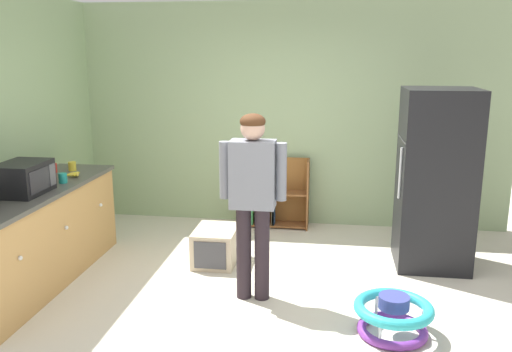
{
  "coord_description": "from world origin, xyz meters",
  "views": [
    {
      "loc": [
        0.49,
        -4.18,
        2.13
      ],
      "look_at": [
        -0.2,
        0.56,
        1.0
      ],
      "focal_mm": 37.55,
      "sensor_mm": 36.0,
      "label": 1
    }
  ],
  "objects_px": {
    "orange_cup": "(44,173)",
    "red_cup": "(53,168)",
    "microwave": "(23,178)",
    "kitchen_counter": "(35,237)",
    "yellow_cup": "(72,166)",
    "refrigerator": "(436,179)",
    "teal_cup": "(63,178)",
    "banana_bunch": "(75,174)",
    "baby_walker": "(393,316)",
    "pet_carrier": "(216,246)",
    "bookshelf": "(272,197)",
    "standing_person": "(253,190)"
  },
  "relations": [
    {
      "from": "teal_cup",
      "to": "microwave",
      "type": "bearing_deg",
      "value": -109.2
    },
    {
      "from": "baby_walker",
      "to": "red_cup",
      "type": "height_order",
      "value": "red_cup"
    },
    {
      "from": "refrigerator",
      "to": "standing_person",
      "type": "xyz_separation_m",
      "value": [
        -1.67,
        -1.02,
        0.09
      ]
    },
    {
      "from": "bookshelf",
      "to": "red_cup",
      "type": "xyz_separation_m",
      "value": [
        -2.13,
        -1.29,
        0.59
      ]
    },
    {
      "from": "kitchen_counter",
      "to": "standing_person",
      "type": "relative_size",
      "value": 1.38
    },
    {
      "from": "standing_person",
      "to": "microwave",
      "type": "relative_size",
      "value": 3.4
    },
    {
      "from": "baby_walker",
      "to": "kitchen_counter",
      "type": "bearing_deg",
      "value": 171.28
    },
    {
      "from": "refrigerator",
      "to": "baby_walker",
      "type": "distance_m",
      "value": 1.74
    },
    {
      "from": "bookshelf",
      "to": "red_cup",
      "type": "height_order",
      "value": "red_cup"
    },
    {
      "from": "refrigerator",
      "to": "pet_carrier",
      "type": "xyz_separation_m",
      "value": [
        -2.17,
        -0.27,
        -0.71
      ]
    },
    {
      "from": "yellow_cup",
      "to": "banana_bunch",
      "type": "bearing_deg",
      "value": -58.12
    },
    {
      "from": "orange_cup",
      "to": "pet_carrier",
      "type": "bearing_deg",
      "value": 9.15
    },
    {
      "from": "baby_walker",
      "to": "microwave",
      "type": "distance_m",
      "value": 3.32
    },
    {
      "from": "kitchen_counter",
      "to": "red_cup",
      "type": "relative_size",
      "value": 23.72
    },
    {
      "from": "kitchen_counter",
      "to": "bookshelf",
      "type": "height_order",
      "value": "kitchen_counter"
    },
    {
      "from": "pet_carrier",
      "to": "yellow_cup",
      "type": "height_order",
      "value": "yellow_cup"
    },
    {
      "from": "kitchen_counter",
      "to": "yellow_cup",
      "type": "xyz_separation_m",
      "value": [
        -0.0,
        0.81,
        0.5
      ]
    },
    {
      "from": "refrigerator",
      "to": "bookshelf",
      "type": "bearing_deg",
      "value": 150.2
    },
    {
      "from": "teal_cup",
      "to": "yellow_cup",
      "type": "bearing_deg",
      "value": 107.64
    },
    {
      "from": "baby_walker",
      "to": "pet_carrier",
      "type": "height_order",
      "value": "pet_carrier"
    },
    {
      "from": "pet_carrier",
      "to": "banana_bunch",
      "type": "height_order",
      "value": "banana_bunch"
    },
    {
      "from": "yellow_cup",
      "to": "red_cup",
      "type": "distance_m",
      "value": 0.19
    },
    {
      "from": "refrigerator",
      "to": "microwave",
      "type": "bearing_deg",
      "value": -163.19
    },
    {
      "from": "kitchen_counter",
      "to": "orange_cup",
      "type": "bearing_deg",
      "value": 104.81
    },
    {
      "from": "baby_walker",
      "to": "red_cup",
      "type": "bearing_deg",
      "value": 160.44
    },
    {
      "from": "refrigerator",
      "to": "teal_cup",
      "type": "height_order",
      "value": "refrigerator"
    },
    {
      "from": "banana_bunch",
      "to": "yellow_cup",
      "type": "xyz_separation_m",
      "value": [
        -0.16,
        0.25,
        0.02
      ]
    },
    {
      "from": "microwave",
      "to": "yellow_cup",
      "type": "relative_size",
      "value": 5.05
    },
    {
      "from": "baby_walker",
      "to": "standing_person",
      "type": "bearing_deg",
      "value": 157.76
    },
    {
      "from": "bookshelf",
      "to": "teal_cup",
      "type": "relative_size",
      "value": 8.95
    },
    {
      "from": "banana_bunch",
      "to": "baby_walker",
      "type": "bearing_deg",
      "value": -18.94
    },
    {
      "from": "orange_cup",
      "to": "yellow_cup",
      "type": "xyz_separation_m",
      "value": [
        0.12,
        0.35,
        0.0
      ]
    },
    {
      "from": "baby_walker",
      "to": "pet_carrier",
      "type": "xyz_separation_m",
      "value": [
        -1.65,
        1.21,
        0.02
      ]
    },
    {
      "from": "standing_person",
      "to": "bookshelf",
      "type": "bearing_deg",
      "value": 91.93
    },
    {
      "from": "bookshelf",
      "to": "teal_cup",
      "type": "xyz_separation_m",
      "value": [
        -1.81,
        -1.7,
        0.59
      ]
    },
    {
      "from": "standing_person",
      "to": "banana_bunch",
      "type": "distance_m",
      "value": 1.96
    },
    {
      "from": "microwave",
      "to": "banana_bunch",
      "type": "distance_m",
      "value": 0.69
    },
    {
      "from": "standing_person",
      "to": "orange_cup",
      "type": "distance_m",
      "value": 2.21
    },
    {
      "from": "kitchen_counter",
      "to": "yellow_cup",
      "type": "bearing_deg",
      "value": 90.22
    },
    {
      "from": "bookshelf",
      "to": "orange_cup",
      "type": "relative_size",
      "value": 8.95
    },
    {
      "from": "refrigerator",
      "to": "yellow_cup",
      "type": "bearing_deg",
      "value": -177.05
    },
    {
      "from": "microwave",
      "to": "red_cup",
      "type": "relative_size",
      "value": 5.05
    },
    {
      "from": "orange_cup",
      "to": "microwave",
      "type": "bearing_deg",
      "value": -76.66
    },
    {
      "from": "refrigerator",
      "to": "microwave",
      "type": "relative_size",
      "value": 3.71
    },
    {
      "from": "orange_cup",
      "to": "yellow_cup",
      "type": "relative_size",
      "value": 1.0
    },
    {
      "from": "baby_walker",
      "to": "orange_cup",
      "type": "relative_size",
      "value": 6.36
    },
    {
      "from": "orange_cup",
      "to": "red_cup",
      "type": "distance_m",
      "value": 0.25
    },
    {
      "from": "pet_carrier",
      "to": "orange_cup",
      "type": "relative_size",
      "value": 5.81
    },
    {
      "from": "pet_carrier",
      "to": "bookshelf",
      "type": "bearing_deg",
      "value": 71.39
    },
    {
      "from": "microwave",
      "to": "teal_cup",
      "type": "height_order",
      "value": "microwave"
    }
  ]
}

